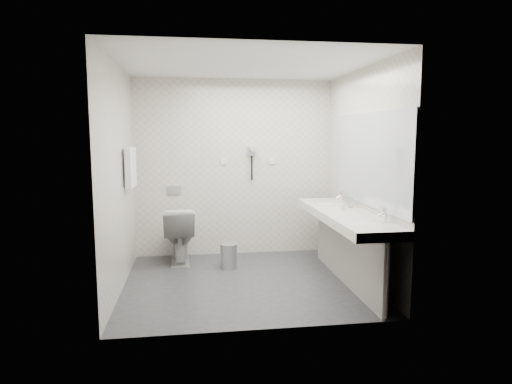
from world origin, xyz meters
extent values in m
plane|color=#2A2B30|center=(0.00, 0.00, 0.00)|extent=(2.80, 2.80, 0.00)
plane|color=silver|center=(0.00, 0.00, 2.50)|extent=(2.80, 2.80, 0.00)
plane|color=beige|center=(0.00, 1.30, 1.25)|extent=(2.80, 0.00, 2.80)
plane|color=beige|center=(0.00, -1.30, 1.25)|extent=(2.80, 0.00, 2.80)
plane|color=beige|center=(-1.40, 0.00, 1.25)|extent=(0.00, 2.60, 2.60)
plane|color=beige|center=(1.40, 0.00, 1.25)|extent=(0.00, 2.60, 2.60)
cube|color=silver|center=(1.12, -0.20, 0.80)|extent=(0.55, 2.20, 0.10)
cube|color=gray|center=(1.15, -0.20, 0.38)|extent=(0.03, 2.15, 0.75)
cylinder|color=silver|center=(1.18, -1.24, 0.38)|extent=(0.06, 0.06, 0.75)
cylinder|color=silver|center=(1.18, 0.84, 0.38)|extent=(0.06, 0.06, 0.75)
cube|color=#B2BCC6|center=(1.39, -0.20, 1.45)|extent=(0.02, 2.20, 1.05)
ellipsoid|color=silver|center=(1.12, -0.85, 0.83)|extent=(0.40, 0.31, 0.05)
ellipsoid|color=silver|center=(1.12, 0.45, 0.83)|extent=(0.40, 0.31, 0.05)
cylinder|color=silver|center=(1.32, -0.85, 0.92)|extent=(0.04, 0.04, 0.15)
cylinder|color=silver|center=(1.32, 0.45, 0.92)|extent=(0.04, 0.04, 0.15)
imported|color=white|center=(1.13, -0.10, 0.90)|extent=(0.06, 0.06, 0.10)
cylinder|color=silver|center=(1.31, 0.08, 0.91)|extent=(0.08, 0.08, 0.12)
cylinder|color=silver|center=(1.30, 0.21, 0.90)|extent=(0.07, 0.07, 0.11)
imported|color=silver|center=(-0.79, 0.97, 0.38)|extent=(0.45, 0.76, 0.76)
cube|color=#B2B5BA|center=(-0.85, 1.29, 0.95)|extent=(0.18, 0.02, 0.12)
cylinder|color=#B2B5BA|center=(-0.15, 0.58, 0.15)|extent=(0.24, 0.24, 0.31)
cylinder|color=#B2B5BA|center=(-0.15, 0.58, 0.31)|extent=(0.22, 0.22, 0.02)
cylinder|color=silver|center=(-1.35, 0.55, 1.55)|extent=(0.02, 0.62, 0.02)
cube|color=silver|center=(-1.34, 0.41, 1.33)|extent=(0.07, 0.24, 0.48)
cube|color=silver|center=(-1.34, 0.69, 1.33)|extent=(0.07, 0.24, 0.48)
cube|color=#9A9B9F|center=(0.25, 1.27, 1.50)|extent=(0.10, 0.04, 0.14)
cylinder|color=#9A9B9F|center=(0.25, 1.20, 1.53)|extent=(0.08, 0.14, 0.08)
cylinder|color=black|center=(0.25, 1.26, 1.25)|extent=(0.02, 0.02, 0.35)
cube|color=silver|center=(-0.15, 1.29, 1.35)|extent=(0.09, 0.02, 0.09)
cube|color=silver|center=(0.55, 1.29, 1.35)|extent=(0.09, 0.02, 0.09)
camera|label=1|loc=(-0.60, -5.02, 1.73)|focal=31.13mm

